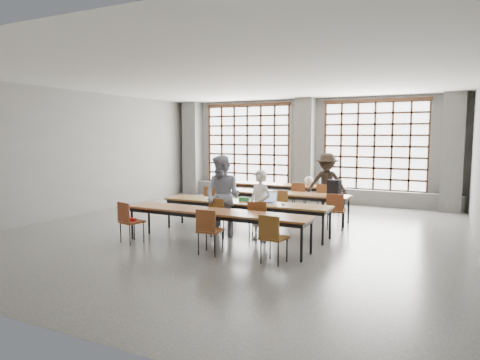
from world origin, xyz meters
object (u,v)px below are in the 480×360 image
Objects in this scene: chair_front_left at (220,213)px; red_pouch at (132,219)px; chair_back_left at (232,190)px; green_box at (244,199)px; desk_row_d at (215,214)px; student_male at (260,205)px; desk_row_a at (280,186)px; desk_row_c at (245,205)px; chair_near_mid at (209,227)px; student_back at (327,184)px; chair_near_left at (129,218)px; phone at (250,203)px; laptop_front at (268,200)px; student_female at (223,196)px; chair_back_right at (325,196)px; chair_mid_right at (336,208)px; chair_front_right at (258,217)px; chair_near_right at (272,234)px; chair_mid_left at (212,198)px; laptop_back at (324,184)px; mouse at (283,204)px; backpack at (334,188)px; chair_back_mid at (299,194)px; chair_mid_centre at (281,204)px; desk_row_b at (275,194)px; plastic_bag at (309,181)px.

chair_front_left is 4.40× the size of red_pouch.
green_box is (1.89, -3.01, 0.24)m from chair_back_left.
green_box is at bearing 49.36° from red_pouch.
desk_row_d is 2.62× the size of student_male.
desk_row_a is 4.55× the size of chair_back_left.
desk_row_c is 1.96m from chair_near_mid.
desk_row_d is at bearing -117.43° from student_back.
chair_near_left is 6.77× the size of phone.
student_female is at bearing -144.15° from laptop_front.
chair_mid_right is (0.75, -1.84, 0.00)m from chair_back_right.
laptop_front is at bearing 41.12° from red_pouch.
laptop_front reaches higher than chair_near_left.
desk_row_d is 2.21× the size of student_female.
desk_row_d is 4.55× the size of chair_mid_right.
chair_front_right is 1.00× the size of chair_near_mid.
laptop_front is at bearing 40.82° from chair_front_left.
chair_mid_left is at bearing 133.61° from chair_near_right.
chair_front_left is 4.61m from laptop_back.
mouse is 2.07m from backpack.
desk_row_d is 4.55× the size of chair_back_mid.
phone is (2.12, -3.19, 0.20)m from chair_back_left.
chair_near_right is at bearing -33.65° from student_female.
laptop_back is 3.98m from phone.
student_back is (1.37, 3.85, 0.34)m from chair_front_left.
chair_back_mid is at bearing 88.38° from phone.
desk_row_c is at bearing -108.68° from chair_back_right.
green_box is (0.25, 0.58, -0.13)m from student_female.
phone reaches higher than red_pouch.
chair_near_right is (1.06, -3.21, 0.00)m from chair_mid_centre.
student_back is at bearing 61.36° from red_pouch.
chair_mid_left is 2.85m from mouse.
chair_front_left is (-0.31, -0.63, -0.13)m from desk_row_c.
chair_mid_left is (-1.58, -0.63, -0.13)m from desk_row_b.
backpack reaches higher than chair_near_right.
phone is at bearing -174.07° from mouse.
chair_mid_right and chair_near_left have the same top height.
chair_back_left is at bearing 129.78° from laptop_front.
green_box is at bearing 50.09° from chair_near_left.
plastic_bag is at bearing 110.95° from student_male.
chair_mid_left reaches higher than phone.
chair_near_right reaches higher than phone.
backpack reaches higher than laptop_front.
desk_row_b is at bearing 65.61° from chair_near_left.
desk_row_a is 3.40m from chair_mid_right.
chair_near_mid is at bearing -83.43° from green_box.
chair_back_left is 1.87m from chair_mid_left.
desk_row_a is at bearing 158.41° from chair_back_right.
laptop_front is at bearing 113.01° from student_male.
chair_near_right is 3.08× the size of plastic_bag.
laptop_back is 3.85m from green_box.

